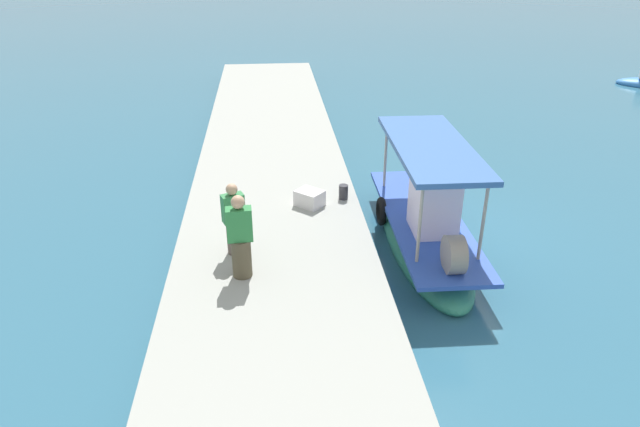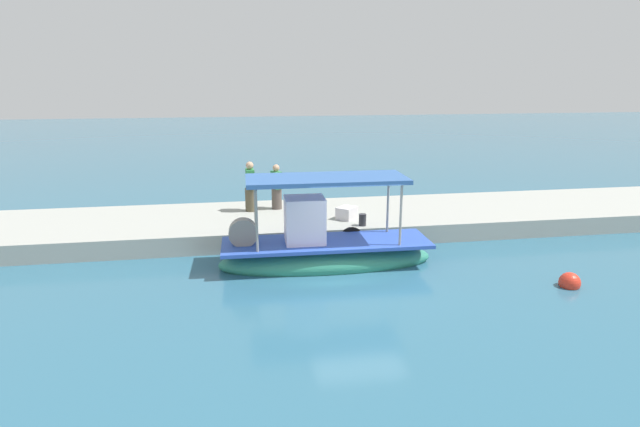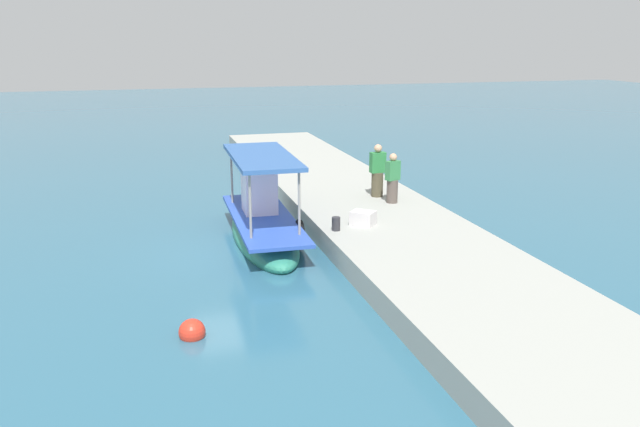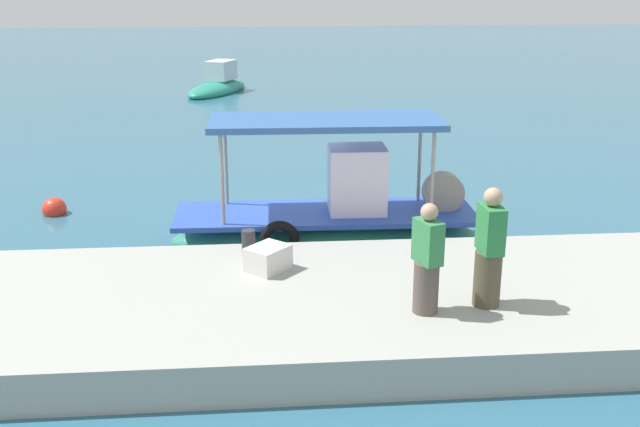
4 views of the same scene
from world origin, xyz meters
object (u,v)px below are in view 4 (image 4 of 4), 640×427
at_px(mooring_bollard, 249,241).
at_px(marker_buoy, 54,209).
at_px(fisherman_by_crate, 489,253).
at_px(cargo_crate, 268,258).
at_px(moored_boat_mid, 218,86).
at_px(fisherman_near_bollard, 427,264).
at_px(main_fishing_boat, 330,224).

xyz_separation_m(mooring_bollard, marker_buoy, (-4.43, 4.39, -0.70)).
xyz_separation_m(fisherman_by_crate, cargo_crate, (-3.16, 1.61, -0.60)).
height_order(mooring_bollard, moored_boat_mid, moored_boat_mid).
xyz_separation_m(fisherman_near_bollard, cargo_crate, (-2.22, 1.77, -0.53)).
height_order(mooring_bollard, cargo_crate, cargo_crate).
xyz_separation_m(fisherman_near_bollard, fisherman_by_crate, (0.94, 0.17, 0.07)).
xyz_separation_m(cargo_crate, marker_buoy, (-4.76, 5.30, -0.71)).
bearing_deg(main_fishing_boat, cargo_crate, -115.49).
bearing_deg(marker_buoy, main_fishing_boat, -23.41).
height_order(fisherman_near_bollard, cargo_crate, fisherman_near_bollard).
relative_size(main_fishing_boat, fisherman_by_crate, 3.47).
distance_m(main_fishing_boat, moored_boat_mid, 20.49).
height_order(main_fishing_boat, fisherman_by_crate, main_fishing_boat).
xyz_separation_m(cargo_crate, moored_boat_mid, (-1.85, 22.94, -0.55)).
xyz_separation_m(fisherman_by_crate, mooring_bollard, (-3.48, 2.51, -0.62)).
distance_m(fisherman_by_crate, mooring_bollard, 4.34).
height_order(main_fishing_boat, cargo_crate, main_fishing_boat).
relative_size(cargo_crate, moored_boat_mid, 0.14).
relative_size(fisherman_near_bollard, mooring_bollard, 4.24).
distance_m(main_fishing_boat, fisherman_near_bollard, 4.64).
bearing_deg(main_fishing_boat, moored_boat_mid, 98.79).
relative_size(cargo_crate, marker_buoy, 1.20).
xyz_separation_m(fisherman_near_bollard, marker_buoy, (-6.97, 7.07, -1.24)).
bearing_deg(marker_buoy, cargo_crate, -48.09).
relative_size(mooring_bollard, moored_boat_mid, 0.08).
distance_m(cargo_crate, marker_buoy, 7.15).
bearing_deg(moored_boat_mid, mooring_bollard, -86.03).
height_order(fisherman_by_crate, moored_boat_mid, fisherman_by_crate).
distance_m(mooring_bollard, moored_boat_mid, 22.09).
bearing_deg(cargo_crate, moored_boat_mid, 94.62).
distance_m(fisherman_by_crate, cargo_crate, 3.59).
distance_m(main_fishing_boat, cargo_crate, 2.99).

